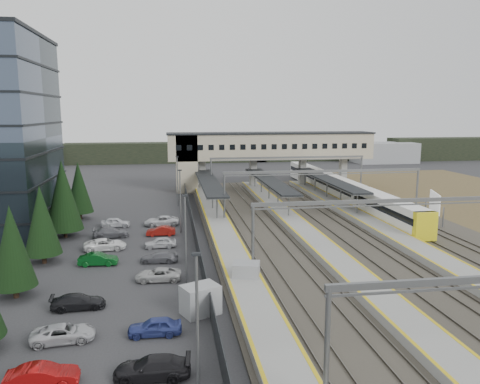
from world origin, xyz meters
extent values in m
plane|color=#2B2B2D|center=(0.00, 0.00, 0.00)|extent=(220.00, 220.00, 0.00)
cylinder|color=black|center=(-22.00, -9.00, 0.60)|extent=(0.44, 0.44, 1.20)
cone|color=black|center=(-22.00, -9.00, 4.40)|extent=(3.54, 3.54, 6.80)
cylinder|color=black|center=(-22.00, 0.00, 0.60)|extent=(0.44, 0.44, 1.20)
cone|color=black|center=(-22.00, 0.00, 4.50)|extent=(3.64, 3.64, 7.00)
cylinder|color=black|center=(-22.00, 10.00, 0.60)|extent=(0.44, 0.44, 1.20)
cone|color=black|center=(-22.00, 10.00, 5.25)|extent=(4.42, 4.42, 8.50)
cylinder|color=black|center=(-22.00, 20.00, 0.60)|extent=(0.44, 0.44, 1.20)
cone|color=black|center=(-22.00, 20.00, 4.60)|extent=(3.74, 3.74, 7.20)
imported|color=#990B0B|center=(-16.50, -22.70, 0.65)|extent=(4.01, 1.65, 1.29)
imported|color=#BBBCC0|center=(-16.50, -17.40, 0.58)|extent=(4.33, 2.33, 1.15)
imported|color=black|center=(-16.50, -12.10, 0.60)|extent=(4.23, 1.98, 1.19)
imported|color=#084014|center=(-16.50, -1.50, 0.63)|extent=(3.87, 1.48, 1.26)
imported|color=white|center=(-16.50, 3.80, 0.64)|extent=(4.76, 2.54, 1.27)
imported|color=slate|center=(-16.50, 9.10, 0.63)|extent=(4.48, 2.19, 1.25)
imported|color=silver|center=(-16.50, 14.40, 0.64)|extent=(3.81, 1.62, 1.28)
imported|color=black|center=(-10.50, -22.70, 0.64)|extent=(4.55, 2.15, 1.28)
imported|color=navy|center=(-10.50, -17.40, 0.62)|extent=(3.69, 1.54, 1.25)
imported|color=#B3B3B3|center=(-10.50, -6.80, 0.58)|extent=(4.28, 2.17, 1.16)
imported|color=#5C5C62|center=(-10.50, -1.50, 0.56)|extent=(3.96, 1.92, 1.11)
imported|color=silver|center=(-10.50, 3.80, 0.61)|extent=(3.67, 1.73, 1.22)
imported|color=maroon|center=(-10.50, 9.10, 0.59)|extent=(3.60, 1.33, 1.18)
imported|color=silver|center=(-10.50, 14.40, 0.64)|extent=(4.74, 2.40, 1.28)
cylinder|color=slate|center=(-8.00, -25.00, 4.00)|extent=(0.16, 0.16, 8.00)
cube|color=black|center=(-8.00, -25.00, 8.00)|extent=(0.50, 0.25, 0.15)
cylinder|color=slate|center=(-8.00, -8.00, 4.00)|extent=(0.16, 0.16, 8.00)
cube|color=black|center=(-8.00, -8.00, 8.00)|extent=(0.50, 0.25, 0.15)
cylinder|color=slate|center=(-8.00, 10.00, 4.00)|extent=(0.16, 0.16, 8.00)
cube|color=black|center=(-8.00, 10.00, 8.00)|extent=(0.50, 0.25, 0.15)
cylinder|color=slate|center=(-8.00, 28.00, 4.00)|extent=(0.16, 0.16, 8.00)
cube|color=black|center=(-8.00, 28.00, 8.00)|extent=(0.50, 0.25, 0.15)
cube|color=#26282B|center=(-6.50, 5.00, 1.00)|extent=(0.08, 90.00, 2.00)
cube|color=gray|center=(-7.17, -14.39, 1.12)|extent=(3.25, 2.89, 2.23)
cube|color=gray|center=(-2.80, -9.17, 1.05)|extent=(2.70, 2.44, 2.09)
cube|color=#3A352E|center=(12.00, 5.00, 0.10)|extent=(34.00, 90.00, 0.20)
cube|color=#59544C|center=(-0.72, 5.00, 0.28)|extent=(0.08, 90.00, 0.14)
cube|color=#59544C|center=(0.72, 5.00, 0.28)|extent=(0.08, 90.00, 0.14)
cube|color=#59544C|center=(3.28, 5.00, 0.28)|extent=(0.08, 90.00, 0.14)
cube|color=#59544C|center=(4.72, 5.00, 0.28)|extent=(0.08, 90.00, 0.14)
cube|color=#59544C|center=(9.28, 5.00, 0.28)|extent=(0.08, 90.00, 0.14)
cube|color=#59544C|center=(10.72, 5.00, 0.28)|extent=(0.08, 90.00, 0.14)
cube|color=#59544C|center=(13.28, 5.00, 0.28)|extent=(0.08, 90.00, 0.14)
cube|color=#59544C|center=(14.72, 5.00, 0.28)|extent=(0.08, 90.00, 0.14)
cube|color=#59544C|center=(19.28, 5.00, 0.28)|extent=(0.08, 90.00, 0.14)
cube|color=#59544C|center=(20.72, 5.00, 0.28)|extent=(0.08, 90.00, 0.14)
cube|color=#59544C|center=(23.28, 5.00, 0.28)|extent=(0.08, 90.00, 0.14)
cube|color=#59544C|center=(24.72, 5.00, 0.28)|extent=(0.08, 90.00, 0.14)
cube|color=#9B9B96|center=(-3.00, 5.00, 0.45)|extent=(3.20, 82.00, 0.90)
cube|color=gold|center=(-4.45, 5.00, 0.91)|extent=(0.25, 82.00, 0.02)
cube|color=gold|center=(-1.55, 5.00, 0.91)|extent=(0.25, 82.00, 0.02)
cube|color=#9B9B96|center=(7.00, 5.00, 0.45)|extent=(3.20, 82.00, 0.90)
cube|color=gold|center=(5.55, 5.00, 0.91)|extent=(0.25, 82.00, 0.02)
cube|color=gold|center=(8.45, 5.00, 0.91)|extent=(0.25, 82.00, 0.02)
cube|color=#9B9B96|center=(17.00, 5.00, 0.45)|extent=(3.20, 82.00, 0.90)
cube|color=gold|center=(15.55, 5.00, 0.91)|extent=(0.25, 82.00, 0.02)
cube|color=gold|center=(18.45, 5.00, 0.91)|extent=(0.25, 82.00, 0.02)
cube|color=black|center=(-3.00, 27.00, 4.00)|extent=(3.00, 30.00, 0.25)
cube|color=slate|center=(-3.00, 27.00, 3.85)|extent=(3.10, 30.00, 0.12)
cylinder|color=slate|center=(-3.00, 14.00, 2.40)|extent=(0.20, 0.20, 3.10)
cylinder|color=slate|center=(-3.00, 20.50, 2.40)|extent=(0.20, 0.20, 3.10)
cylinder|color=slate|center=(-3.00, 27.00, 2.40)|extent=(0.20, 0.20, 3.10)
cylinder|color=slate|center=(-3.00, 33.50, 2.40)|extent=(0.20, 0.20, 3.10)
cylinder|color=slate|center=(-3.00, 40.00, 2.40)|extent=(0.20, 0.20, 3.10)
cube|color=black|center=(7.00, 27.00, 4.00)|extent=(3.00, 30.00, 0.25)
cube|color=slate|center=(7.00, 27.00, 3.85)|extent=(3.10, 30.00, 0.12)
cylinder|color=slate|center=(7.00, 14.00, 2.40)|extent=(0.20, 0.20, 3.10)
cylinder|color=slate|center=(7.00, 20.50, 2.40)|extent=(0.20, 0.20, 3.10)
cylinder|color=slate|center=(7.00, 27.00, 2.40)|extent=(0.20, 0.20, 3.10)
cylinder|color=slate|center=(7.00, 33.50, 2.40)|extent=(0.20, 0.20, 3.10)
cylinder|color=slate|center=(7.00, 40.00, 2.40)|extent=(0.20, 0.20, 3.10)
cube|color=black|center=(17.00, 27.00, 4.00)|extent=(3.00, 30.00, 0.25)
cube|color=slate|center=(17.00, 27.00, 3.85)|extent=(3.10, 30.00, 0.12)
cylinder|color=slate|center=(17.00, 14.00, 2.40)|extent=(0.20, 0.20, 3.10)
cylinder|color=slate|center=(17.00, 20.50, 2.40)|extent=(0.20, 0.20, 3.10)
cylinder|color=slate|center=(17.00, 27.00, 2.40)|extent=(0.20, 0.20, 3.10)
cylinder|color=slate|center=(17.00, 33.50, 2.40)|extent=(0.20, 0.20, 3.10)
cylinder|color=slate|center=(17.00, 40.00, 2.40)|extent=(0.20, 0.20, 3.10)
cube|color=#B5A78D|center=(10.50, 42.00, 8.50)|extent=(40.00, 6.00, 5.00)
cube|color=black|center=(10.50, 42.00, 11.05)|extent=(40.40, 6.40, 0.30)
cube|color=#B5A78D|center=(-6.00, 42.00, 5.50)|extent=(4.00, 6.00, 11.00)
cube|color=black|center=(-7.50, 38.98, 8.60)|extent=(1.00, 0.06, 1.00)
cube|color=black|center=(-5.50, 38.98, 8.60)|extent=(1.00, 0.06, 1.00)
cube|color=black|center=(-3.50, 38.98, 8.60)|extent=(1.00, 0.06, 1.00)
cube|color=black|center=(-1.50, 38.98, 8.60)|extent=(1.00, 0.06, 1.00)
cube|color=black|center=(0.50, 38.98, 8.60)|extent=(1.00, 0.06, 1.00)
cube|color=black|center=(2.50, 38.98, 8.60)|extent=(1.00, 0.06, 1.00)
cube|color=black|center=(4.50, 38.98, 8.60)|extent=(1.00, 0.06, 1.00)
cube|color=black|center=(6.50, 38.98, 8.60)|extent=(1.00, 0.06, 1.00)
cube|color=black|center=(8.50, 38.98, 8.60)|extent=(1.00, 0.06, 1.00)
cube|color=black|center=(10.50, 38.98, 8.60)|extent=(1.00, 0.06, 1.00)
cube|color=black|center=(12.50, 38.98, 8.60)|extent=(1.00, 0.06, 1.00)
cube|color=black|center=(14.50, 38.98, 8.60)|extent=(1.00, 0.06, 1.00)
cube|color=black|center=(16.50, 38.98, 8.60)|extent=(1.00, 0.06, 1.00)
cube|color=black|center=(18.50, 38.98, 8.60)|extent=(1.00, 0.06, 1.00)
cube|color=black|center=(20.50, 38.98, 8.60)|extent=(1.00, 0.06, 1.00)
cube|color=black|center=(22.50, 38.98, 8.60)|extent=(1.00, 0.06, 1.00)
cube|color=black|center=(24.50, 38.98, 8.60)|extent=(1.00, 0.06, 1.00)
cube|color=black|center=(26.50, 38.98, 8.60)|extent=(1.00, 0.06, 1.00)
cube|color=black|center=(28.50, 38.98, 8.60)|extent=(1.00, 0.06, 1.00)
cube|color=#9B9B96|center=(-4.50, 42.00, 3.00)|extent=(1.20, 1.60, 6.00)
cube|color=#9B9B96|center=(-3.00, 42.00, 3.00)|extent=(1.20, 1.60, 6.00)
cube|color=#9B9B96|center=(7.00, 42.00, 3.00)|extent=(1.20, 1.60, 6.00)
cube|color=#9B9B96|center=(17.00, 42.00, 3.00)|extent=(1.20, 1.60, 6.00)
cube|color=#9B9B96|center=(25.50, 42.00, 3.00)|extent=(1.20, 1.60, 6.00)
cylinder|color=slate|center=(-2.00, -28.00, 3.50)|extent=(0.28, 0.28, 7.00)
cylinder|color=slate|center=(-2.00, -8.00, 3.50)|extent=(0.28, 0.28, 7.00)
cube|color=slate|center=(12.00, -8.00, 7.00)|extent=(28.40, 0.25, 0.35)
cube|color=slate|center=(12.00, -8.00, 6.60)|extent=(28.40, 0.12, 0.12)
cylinder|color=slate|center=(-2.00, 14.00, 3.50)|extent=(0.28, 0.28, 7.00)
cylinder|color=slate|center=(26.00, 14.00, 3.50)|extent=(0.28, 0.28, 7.00)
cube|color=slate|center=(12.00, 14.00, 7.00)|extent=(28.40, 0.25, 0.35)
cube|color=slate|center=(12.00, 14.00, 6.60)|extent=(28.40, 0.12, 0.12)
cylinder|color=slate|center=(-2.00, 34.00, 3.50)|extent=(0.28, 0.28, 7.00)
cylinder|color=slate|center=(26.00, 34.00, 3.50)|extent=(0.28, 0.28, 7.00)
cube|color=slate|center=(12.00, 34.00, 7.00)|extent=(28.40, 0.25, 0.35)
cube|color=slate|center=(12.00, 34.00, 6.60)|extent=(28.40, 0.12, 0.12)
cube|color=white|center=(20.00, 10.29, 1.99)|extent=(2.66, 18.39, 3.42)
cube|color=black|center=(20.00, 10.29, 2.37)|extent=(2.72, 17.79, 0.85)
cube|color=slate|center=(20.00, 10.29, 0.52)|extent=(2.28, 16.99, 0.47)
cube|color=white|center=(20.00, 29.28, 1.99)|extent=(2.66, 18.39, 3.42)
cube|color=black|center=(20.00, 29.28, 2.37)|extent=(2.72, 17.79, 0.85)
cube|color=slate|center=(20.00, 29.28, 0.52)|extent=(2.28, 16.99, 0.47)
cube|color=white|center=(20.00, 48.28, 1.99)|extent=(2.66, 18.39, 3.42)
cube|color=black|center=(20.00, 48.28, 2.37)|extent=(2.72, 17.79, 0.85)
cube|color=slate|center=(20.00, 48.28, 0.52)|extent=(2.28, 16.99, 0.47)
cube|color=yellow|center=(20.00, 1.19, 1.99)|extent=(2.68, 0.90, 3.42)
cylinder|color=slate|center=(26.04, 7.17, 1.43)|extent=(0.20, 0.20, 2.85)
cylinder|color=slate|center=(26.04, 11.51, 1.43)|extent=(0.20, 0.20, 2.85)
cube|color=silver|center=(26.04, 9.34, 3.09)|extent=(1.79, 5.13, 2.67)
cube|color=black|center=(-10.00, 95.00, 3.00)|extent=(60.00, 8.00, 6.00)
cube|color=black|center=(40.00, 95.00, 2.50)|extent=(50.00, 8.00, 5.00)
cube|color=black|center=(80.00, 90.00, 3.50)|extent=(40.00, 8.00, 7.00)
cube|color=black|center=(-55.00, 92.00, 2.50)|extent=(30.00, 8.00, 5.00)
cube|color=gray|center=(55.00, 85.00, 3.00)|extent=(18.00, 10.00, 6.00)
camera|label=1|loc=(-9.21, -47.87, 15.11)|focal=35.00mm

